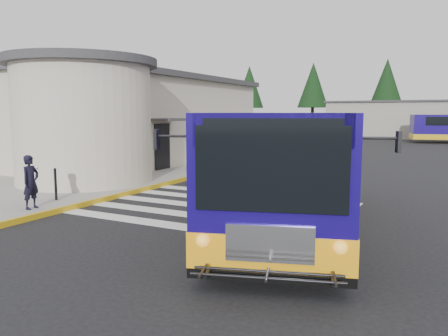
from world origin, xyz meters
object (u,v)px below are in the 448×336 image
at_px(pedestrian_a, 31,182).
at_px(bollard, 56,184).
at_px(transit_bus, 283,172).
at_px(pedestrian_b, 44,169).

relative_size(pedestrian_a, bollard, 1.53).
bearing_deg(transit_bus, pedestrian_b, 162.44).
height_order(pedestrian_a, pedestrian_b, pedestrian_a).
bearing_deg(transit_bus, bollard, 170.37).
relative_size(transit_bus, pedestrian_a, 6.80).
distance_m(transit_bus, bollard, 7.24).
height_order(transit_bus, pedestrian_b, transit_bus).
bearing_deg(pedestrian_b, transit_bus, 75.84).
height_order(pedestrian_a, bollard, pedestrian_a).
height_order(transit_bus, pedestrian_a, transit_bus).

